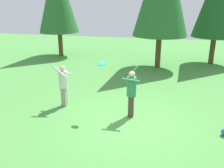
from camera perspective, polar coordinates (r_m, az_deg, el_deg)
The scene contains 4 objects.
ground_plane at distance 8.79m, azimuth 4.29°, elevation -8.64°, with size 40.00×40.00×0.00m, color #4C9342.
person_thrower at distance 8.70m, azimuth 4.59°, elevation -1.40°, with size 0.61×0.50×1.93m.
person_catcher at distance 9.80m, azimuth -11.37°, elevation 0.37°, with size 0.64×0.58×1.68m.
frisbee at distance 8.68m, azimuth -2.45°, elevation 4.78°, with size 0.32×0.32×0.10m.
Camera 1 is at (1.08, -7.70, 4.09)m, focal length 38.95 mm.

